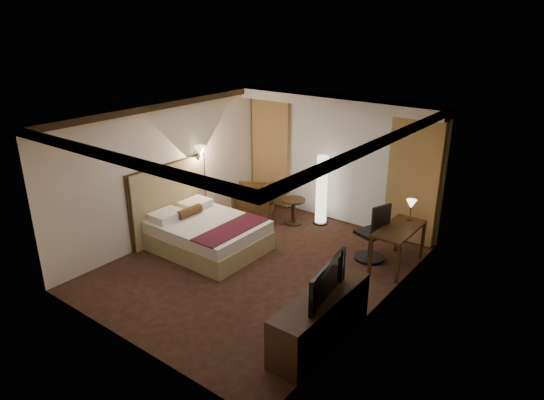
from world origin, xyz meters
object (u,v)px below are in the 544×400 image
Objects in this scene: floor_lamp at (322,190)px; office_chair at (371,231)px; side_table at (293,211)px; television at (320,275)px; desk at (397,247)px; armchair at (253,200)px; bed at (208,235)px; dresser at (321,319)px.

floor_lamp reaches higher than office_chair.
office_chair is at bearing -13.60° from side_table.
side_table is 4.09m from television.
side_table is 0.46× the size of desk.
armchair is 4.50m from television.
television is at bearing -19.17° from bed.
armchair is 0.72× the size of office_chair.
dresser is (0.05, -2.64, -0.02)m from desk.
dresser is (3.19, -1.10, 0.07)m from bed.
bed is 3.05m from office_chair.
desk is at bearing 91.08° from dresser.
side_table is at bearing 130.06° from dresser.
floor_lamp is 1.34× the size of office_chair.
office_chair reaches higher than armchair.
armchair is 1.48× the size of side_table.
side_table is 2.13m from office_chair.
desk is 1.10× the size of television.
side_table is (0.59, 1.99, -0.02)m from bed.
dresser is (2.60, -3.09, 0.08)m from side_table.
floor_lamp is at bearing 170.94° from office_chair.
bed is 2.62m from floor_lamp.
office_chair is (2.94, -0.21, 0.16)m from armchair.
floor_lamp reaches higher than television.
desk is (2.08, -0.80, -0.38)m from floor_lamp.
office_chair reaches higher than dresser.
desk reaches higher than bed.
floor_lamp is (0.46, 0.36, 0.48)m from side_table.
armchair is at bearing 42.91° from television.
armchair is at bearing -154.68° from floor_lamp.
television is (2.10, -3.45, 0.28)m from floor_lamp.
bed is 3.37m from dresser.
office_chair is 1.04× the size of television.
desk is 2.72m from television.
office_chair is at bearing -174.26° from desk.
side_table is 0.51× the size of television.
dresser is at bearing -98.01° from television.
side_table is at bearing 31.72° from television.
side_table is (0.89, 0.28, -0.13)m from armchair.
floor_lamp is at bearing 86.89° from armchair.
desk is at bearing 58.84° from armchair.
bed is 1.67× the size of desk.
floor_lamp is 4.07m from dresser.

